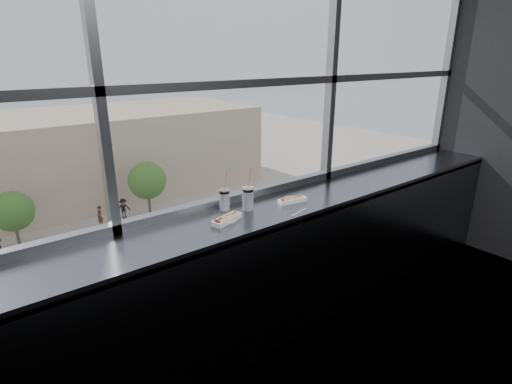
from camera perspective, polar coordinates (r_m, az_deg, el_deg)
wall_back_lower at (r=3.43m, az=-2.24°, el=-9.77°), size 6.00×0.00×6.00m
window_glass at (r=3.02m, az=-2.93°, el=20.89°), size 6.00×0.00×6.00m
window_mullions at (r=3.01m, az=-2.70°, el=20.90°), size 6.00×0.08×2.40m
counter at (r=3.01m, az=0.70°, el=-3.07°), size 6.00×0.55×0.06m
counter_fascia at (r=3.07m, az=3.71°, el=-13.52°), size 6.00×0.04×1.04m
hotdog_tray_left at (r=2.78m, az=-4.20°, el=-3.81°), size 0.26×0.15×0.06m
hotdog_tray_right at (r=3.15m, az=5.22°, el=-1.09°), size 0.24×0.11×0.06m
soda_cup_left at (r=2.97m, az=-4.52°, el=-0.96°), size 0.08×0.08×0.30m
soda_cup_right at (r=2.97m, az=-1.16°, el=-0.76°), size 0.09×0.09×0.33m
loose_straw at (r=2.95m, az=6.15°, el=-2.89°), size 0.19×0.06×0.01m
wrapper at (r=2.76m, az=-3.90°, el=-4.23°), size 0.11×0.08×0.03m
street_asphalt at (r=26.09m, az=-29.38°, el=-14.05°), size 80.00×10.00×0.06m
far_sidewalk at (r=33.23m, az=-31.73°, el=-7.41°), size 80.00×6.00×0.04m
car_near_c at (r=22.03m, az=-32.23°, el=-17.46°), size 2.90×6.65×2.20m
car_near_d at (r=23.66m, az=-11.24°, el=-11.98°), size 3.53×6.89×2.20m
car_far_b at (r=29.52m, az=-24.34°, el=-6.78°), size 2.93×6.91×2.29m
car_far_c at (r=31.87m, az=-10.63°, el=-3.41°), size 3.33×7.13×2.32m
car_near_e at (r=26.47m, az=0.32°, el=-8.43°), size 2.90×5.84×1.88m
pedestrian_d at (r=35.42m, az=-18.41°, el=-1.99°), size 0.94×0.70×2.11m
pedestrian_c at (r=34.21m, az=-21.46°, el=-3.04°), size 0.73×0.97×2.18m
tree_center at (r=32.21m, az=-31.44°, el=-2.38°), size 2.82×2.82×4.41m
tree_right at (r=34.27m, az=-15.28°, el=1.59°), size 3.14×3.14×4.91m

